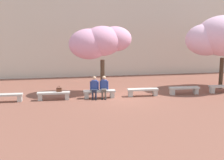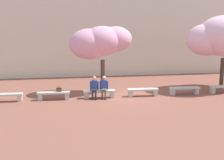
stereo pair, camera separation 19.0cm
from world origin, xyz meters
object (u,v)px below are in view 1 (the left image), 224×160
(stone_bench_center, at_px, (99,93))
(stone_bench_east_end, at_px, (184,89))
(stone_bench_near_east, at_px, (143,91))
(stone_bench_far_east, at_px, (224,88))
(handbag, at_px, (59,90))
(person_seated_right, at_px, (104,86))
(cherry_tree_main, at_px, (100,42))
(stone_bench_west_end, at_px, (6,97))
(stone_bench_near_west, at_px, (54,95))
(person_seated_left, at_px, (94,87))

(stone_bench_center, bearing_deg, stone_bench_east_end, -0.00)
(stone_bench_near_east, xyz_separation_m, stone_bench_east_end, (2.63, -0.00, 0.00))
(stone_bench_east_end, height_order, stone_bench_far_east, same)
(handbag, bearing_deg, person_seated_right, -1.74)
(handbag, height_order, cherry_tree_main, cherry_tree_main)
(person_seated_right, distance_m, cherry_tree_main, 2.95)
(person_seated_right, relative_size, handbag, 3.81)
(stone_bench_far_east, xyz_separation_m, handbag, (-10.19, 0.03, 0.27))
(stone_bench_near_east, relative_size, handbag, 5.50)
(handbag, xyz_separation_m, cherry_tree_main, (2.58, 1.55, 2.58))
(stone_bench_west_end, distance_m, stone_bench_near_east, 7.88)
(stone_bench_west_end, height_order, stone_bench_near_west, same)
(handbag, bearing_deg, stone_bench_far_east, -0.15)
(stone_bench_west_end, height_order, person_seated_left, person_seated_left)
(stone_bench_west_end, distance_m, stone_bench_near_west, 2.63)
(stone_bench_east_end, bearing_deg, cherry_tree_main, 162.50)
(cherry_tree_main, bearing_deg, stone_bench_far_east, -11.67)
(stone_bench_near_west, distance_m, cherry_tree_main, 4.35)
(stone_bench_near_west, xyz_separation_m, cherry_tree_main, (2.89, 1.57, 2.85))
(stone_bench_near_west, distance_m, stone_bench_far_east, 10.50)
(stone_bench_far_east, xyz_separation_m, cherry_tree_main, (-7.61, 1.57, 2.85))
(stone_bench_center, relative_size, stone_bench_east_end, 1.00)
(person_seated_right, bearing_deg, stone_bench_near_west, 178.97)
(person_seated_right, bearing_deg, stone_bench_far_east, 0.39)
(stone_bench_near_west, relative_size, stone_bench_far_east, 1.00)
(person_seated_left, relative_size, cherry_tree_main, 0.31)
(stone_bench_near_west, relative_size, person_seated_left, 1.45)
(stone_bench_west_end, distance_m, stone_bench_east_end, 10.50)
(stone_bench_near_west, distance_m, person_seated_right, 2.92)
(stone_bench_west_end, bearing_deg, stone_bench_near_west, 0.00)
(stone_bench_center, bearing_deg, stone_bench_west_end, 180.00)
(person_seated_right, relative_size, cherry_tree_main, 0.31)
(stone_bench_center, height_order, handbag, handbag)
(person_seated_left, bearing_deg, person_seated_right, 0.04)
(stone_bench_west_end, bearing_deg, person_seated_left, -0.61)
(handbag, bearing_deg, stone_bench_near_east, -0.31)
(stone_bench_near_east, relative_size, stone_bench_east_end, 1.00)
(stone_bench_west_end, distance_m, person_seated_left, 4.97)
(stone_bench_center, relative_size, stone_bench_near_east, 1.00)
(stone_bench_center, distance_m, stone_bench_near_east, 2.63)
(stone_bench_center, bearing_deg, stone_bench_far_east, 0.00)
(stone_bench_far_east, distance_m, cherry_tree_main, 8.28)
(person_seated_left, xyz_separation_m, handbag, (-2.02, 0.08, -0.12))
(stone_bench_near_east, distance_m, person_seated_left, 2.95)
(stone_bench_near_west, height_order, handbag, handbag)
(stone_bench_center, distance_m, stone_bench_east_end, 5.25)
(stone_bench_near_east, bearing_deg, person_seated_left, -178.97)
(stone_bench_west_end, bearing_deg, stone_bench_center, 0.00)
(cherry_tree_main, bearing_deg, stone_bench_near_east, -33.67)
(stone_bench_east_end, bearing_deg, person_seated_right, -179.40)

